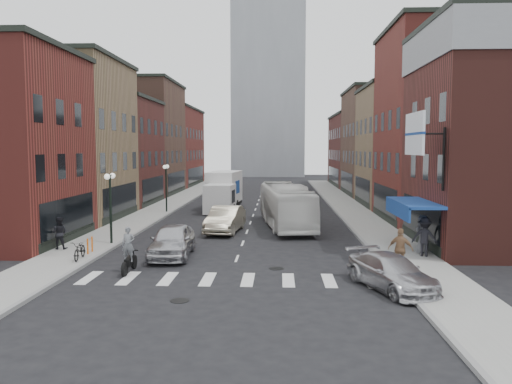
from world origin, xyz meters
TOP-DOWN VIEW (x-y plane):
  - ground at (0.00, 0.00)m, footprint 160.00×160.00m
  - sidewalk_left at (-8.50, 22.00)m, footprint 3.00×74.00m
  - sidewalk_right at (8.50, 22.00)m, footprint 3.00×74.00m
  - curb_left at (-7.00, 22.00)m, footprint 0.20×74.00m
  - curb_right at (7.00, 22.00)m, footprint 0.20×74.00m
  - crosswalk_stripes at (0.00, -3.00)m, footprint 12.00×2.20m
  - bldg_left_mid_a at (-14.99, 14.00)m, footprint 10.30×10.20m
  - bldg_left_mid_b at (-14.99, 24.00)m, footprint 10.30×10.20m
  - bldg_left_far_a at (-14.99, 35.00)m, footprint 10.30×12.20m
  - bldg_left_far_b at (-14.99, 49.00)m, footprint 10.30×16.20m
  - bldg_right_mid_a at (15.00, 14.00)m, footprint 10.30×10.20m
  - bldg_right_mid_b at (14.99, 24.00)m, footprint 10.30×10.20m
  - bldg_right_far_a at (14.99, 35.00)m, footprint 10.30×12.20m
  - bldg_right_far_b at (14.99, 49.00)m, footprint 10.30×16.20m
  - awning_blue at (8.93, 2.50)m, footprint 1.80×5.00m
  - billboard_sign at (8.59, 0.50)m, footprint 1.52×3.00m
  - distant_tower at (0.00, 78.00)m, footprint 14.00×14.00m
  - streetlamp_near at (-7.40, 4.00)m, footprint 0.32×1.22m
  - streetlamp_far at (-7.40, 18.00)m, footprint 0.32×1.22m
  - bike_rack at (-7.60, 1.30)m, footprint 0.08×0.68m
  - box_truck at (-2.82, 20.16)m, footprint 2.91×8.04m
  - motorcycle_rider at (-4.55, -2.05)m, footprint 0.60×2.03m
  - transit_bus at (2.60, 11.21)m, footprint 3.95×11.02m
  - sedan_left_near at (-3.32, 1.26)m, footprint 2.16×4.95m
  - sedan_left_far at (-1.41, 8.77)m, footprint 2.38×5.34m
  - curb_car at (6.50, -4.15)m, footprint 3.45×5.00m
  - parked_bicycle at (-7.53, -0.16)m, footprint 0.81×1.79m
  - ped_left_solo at (-9.60, 2.22)m, footprint 0.86×0.53m
  - ped_right_a at (9.36, 1.31)m, footprint 1.40×1.07m
  - ped_right_b at (7.46, -1.61)m, footprint 1.22×0.94m
  - ped_right_c at (9.47, 2.07)m, footprint 1.14×1.05m

SIDE VIEW (x-z plane):
  - ground at x=0.00m, z-range 0.00..0.00m
  - curb_left at x=-7.00m, z-range -0.08..0.08m
  - curb_right at x=7.00m, z-range -0.08..0.08m
  - crosswalk_stripes at x=0.00m, z-range -0.01..0.01m
  - sidewalk_left at x=-8.50m, z-range 0.00..0.15m
  - sidewalk_right at x=8.50m, z-range 0.00..0.15m
  - bike_rack at x=-7.60m, z-range 0.15..0.95m
  - parked_bicycle at x=-7.53m, z-range 0.15..1.06m
  - curb_car at x=6.50m, z-range 0.00..1.35m
  - sedan_left_near at x=-3.32m, z-range 0.00..1.66m
  - sedan_left_far at x=-1.41m, z-range 0.00..1.70m
  - motorcycle_rider at x=-4.55m, z-range -0.07..2.00m
  - ped_left_solo at x=-9.60m, z-range 0.15..1.87m
  - ped_right_b at x=7.46m, z-range 0.15..2.01m
  - ped_right_a at x=9.36m, z-range 0.15..2.09m
  - ped_right_c at x=9.47m, z-range 0.15..2.11m
  - transit_bus at x=2.60m, z-range 0.00..3.00m
  - box_truck at x=-2.82m, z-range -0.02..3.39m
  - awning_blue at x=8.93m, z-range 2.24..3.02m
  - streetlamp_near at x=-7.40m, z-range 0.86..4.97m
  - streetlamp_far at x=-7.40m, z-range 0.86..4.97m
  - bldg_right_far_b at x=14.99m, z-range 0.00..10.30m
  - bldg_left_mid_b at x=-14.99m, z-range 0.00..10.30m
  - bldg_left_far_b at x=-14.99m, z-range 0.00..11.30m
  - bldg_right_mid_b at x=14.99m, z-range 0.00..11.30m
  - billboard_sign at x=8.59m, z-range 4.28..7.98m
  - bldg_right_far_a at x=14.99m, z-range 0.00..12.30m
  - bldg_left_mid_a at x=-14.99m, z-range 0.00..12.30m
  - bldg_left_far_a at x=-14.99m, z-range 0.00..13.30m
  - bldg_right_mid_a at x=15.00m, z-range 0.00..14.30m
  - distant_tower at x=0.00m, z-range 0.00..50.00m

